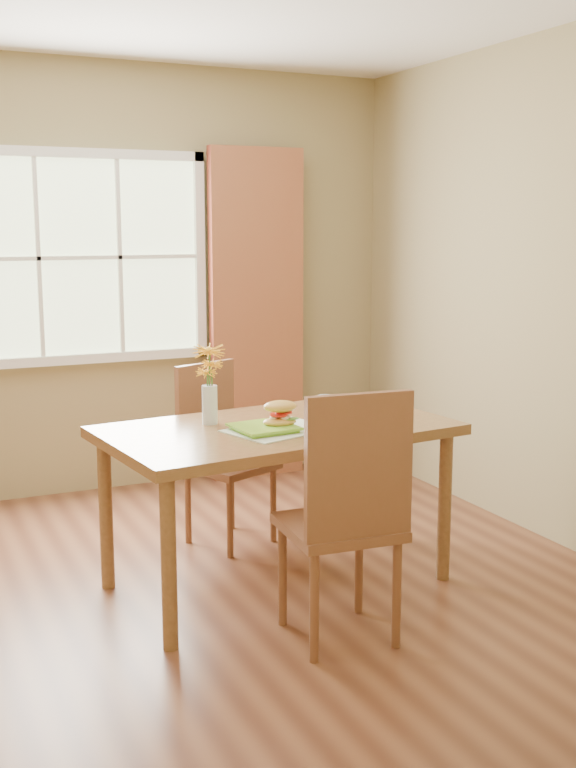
# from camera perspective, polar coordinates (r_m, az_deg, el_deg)

# --- Properties ---
(room) EXTENTS (4.24, 3.84, 2.74)m
(room) POSITION_cam_1_polar(r_m,az_deg,el_deg) (3.95, -7.46, 4.89)
(room) COLOR brown
(room) RESTS_ON ground
(window) EXTENTS (1.62, 0.06, 1.32)m
(window) POSITION_cam_1_polar(r_m,az_deg,el_deg) (5.75, -13.11, 7.82)
(window) COLOR beige
(window) RESTS_ON room
(curtain_right) EXTENTS (0.65, 0.08, 2.20)m
(curtain_right) POSITION_cam_1_polar(r_m,az_deg,el_deg) (6.03, -1.99, 4.35)
(curtain_right) COLOR maroon
(curtain_right) RESTS_ON room
(dining_table) EXTENTS (1.68, 1.06, 0.78)m
(dining_table) POSITION_cam_1_polar(r_m,az_deg,el_deg) (4.22, -0.69, -3.70)
(dining_table) COLOR brown
(dining_table) RESTS_ON room
(chair_near) EXTENTS (0.48, 0.48, 1.07)m
(chair_near) POSITION_cam_1_polar(r_m,az_deg,el_deg) (3.63, 3.84, -7.86)
(chair_near) COLOR brown
(chair_near) RESTS_ON room
(chair_far) EXTENTS (0.53, 0.53, 0.97)m
(chair_far) POSITION_cam_1_polar(r_m,az_deg,el_deg) (4.87, -4.39, -3.87)
(chair_far) COLOR brown
(chair_far) RESTS_ON room
(placemat) EXTENTS (0.53, 0.45, 0.01)m
(placemat) POSITION_cam_1_polar(r_m,az_deg,el_deg) (4.09, -0.58, -2.92)
(placemat) COLOR beige
(placemat) RESTS_ON dining_table
(plate) EXTENTS (0.29, 0.29, 0.01)m
(plate) POSITION_cam_1_polar(r_m,az_deg,el_deg) (4.06, -1.53, -2.89)
(plate) COLOR #7CC431
(plate) RESTS_ON placemat
(croissant_sandwich) EXTENTS (0.17, 0.13, 0.12)m
(croissant_sandwich) POSITION_cam_1_polar(r_m,az_deg,el_deg) (4.08, -0.50, -1.90)
(croissant_sandwich) COLOR #F7C754
(croissant_sandwich) RESTS_ON plate
(water_glass) EXTENTS (0.09, 0.09, 0.13)m
(water_glass) POSITION_cam_1_polar(r_m,az_deg,el_deg) (4.23, 2.40, -1.69)
(water_glass) COLOR silver
(water_glass) RESTS_ON dining_table
(flower_vase) EXTENTS (0.15, 0.15, 0.38)m
(flower_vase) POSITION_cam_1_polar(r_m,az_deg,el_deg) (4.20, -5.02, 0.48)
(flower_vase) COLOR silver
(flower_vase) RESTS_ON dining_table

